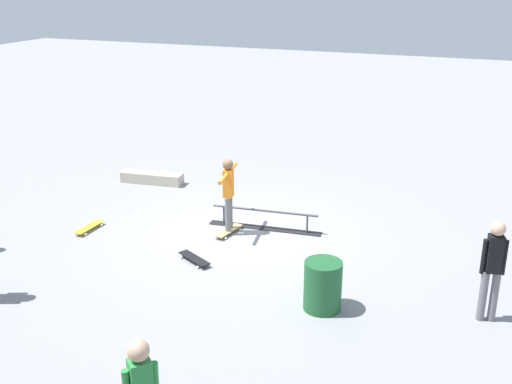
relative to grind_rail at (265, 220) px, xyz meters
The scene contains 9 objects.
ground_plane 0.69m from the grind_rail, 47.35° to the left, with size 60.00×60.00×0.00m, color gray.
grind_rail is the anchor object (origin of this frame).
skate_ledge 4.15m from the grind_rail, 24.08° to the right, with size 1.62×0.40×0.28m, color #B2A893.
skater_main 1.09m from the grind_rail, 39.42° to the left, with size 0.30×1.30×1.62m.
skateboard_main 0.82m from the grind_rail, 42.39° to the left, with size 0.36×0.82×0.09m.
bystander_black_shirt 5.08m from the grind_rail, 155.32° to the left, with size 0.39×0.25×1.69m.
loose_skateboard_yellow 3.74m from the grind_rail, 23.30° to the left, with size 0.27×0.80×0.09m.
loose_skateboard_black 2.10m from the grind_rail, 71.61° to the left, with size 0.80×0.55×0.09m.
trash_bin 3.43m from the grind_rail, 127.07° to the left, with size 0.62×0.62×0.84m, color #1E592D.
Camera 1 is at (-4.81, 10.85, 5.24)m, focal length 43.26 mm.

